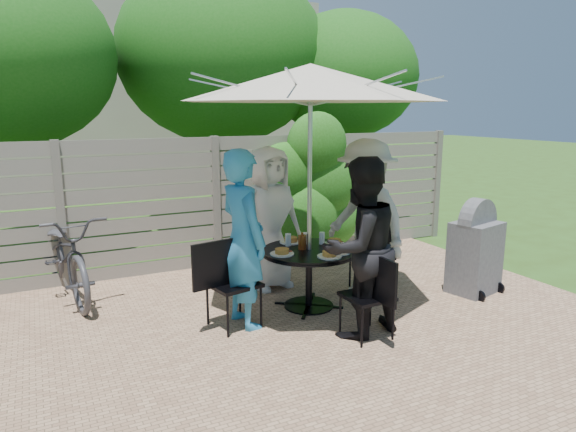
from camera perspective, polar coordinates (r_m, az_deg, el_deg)
name	(u,v)px	position (r m, az deg, el deg)	size (l,w,h in m)	color
backyard_envelope	(128,93)	(14.27, -17.35, 12.90)	(60.00, 60.00, 5.00)	#2E4917
patio_table	(309,267)	(5.76, 2.34, -5.72)	(1.18, 1.18, 0.69)	black
umbrella	(311,83)	(5.50, 2.52, 14.55)	(3.10, 3.10, 2.67)	silver
chair_back	(264,265)	(6.59, -2.67, -5.51)	(0.45, 0.62, 0.83)	black
person_back	(269,218)	(6.32, -2.09, -0.27)	(0.87, 0.57, 1.78)	silver
chair_left	(233,301)	(5.34, -6.17, -9.42)	(0.72, 0.54, 0.95)	black
person_left	(243,240)	(5.20, -5.01, -2.62)	(0.67, 0.44, 1.84)	teal
chair_front	(367,313)	(5.13, 8.81, -10.63)	(0.43, 0.64, 0.88)	black
person_front	(360,248)	(5.02, 8.01, -3.57)	(0.86, 0.67, 1.78)	black
chair_right	(372,271)	(6.42, 9.32, -6.02)	(0.66, 0.49, 0.88)	black
person_right	(366,218)	(6.15, 8.62, -0.26)	(1.21, 0.70, 1.88)	#A8A9A4
plate_back	(291,240)	(5.97, 0.31, -2.74)	(0.26, 0.26, 0.06)	white
plate_left	(282,252)	(5.49, -0.67, -4.05)	(0.26, 0.26, 0.06)	white
plate_front	(329,255)	(5.42, 4.63, -4.32)	(0.26, 0.26, 0.06)	white
plate_right	(334,243)	(5.91, 5.18, -2.96)	(0.26, 0.26, 0.06)	white
plate_extra	(339,251)	(5.57, 5.69, -3.88)	(0.24, 0.24, 0.06)	white
glass_back	(288,240)	(5.83, 0.02, -2.66)	(0.07, 0.07, 0.14)	silver
glass_front	(331,247)	(5.54, 4.83, -3.46)	(0.07, 0.07, 0.14)	silver
glass_right	(322,238)	(5.91, 3.79, -2.47)	(0.07, 0.07, 0.14)	silver
syrup_jug	(302,242)	(5.68, 1.58, -2.93)	(0.09, 0.09, 0.16)	#59280C
coffee_cup	(305,239)	(5.91, 1.88, -2.55)	(0.08, 0.08, 0.12)	#C6B293
bicycle	(67,255)	(6.61, -23.35, -4.00)	(0.69, 1.98, 1.04)	#333338
bbq_grill	(475,251)	(6.60, 20.08, -3.64)	(0.66, 0.57, 1.18)	slate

